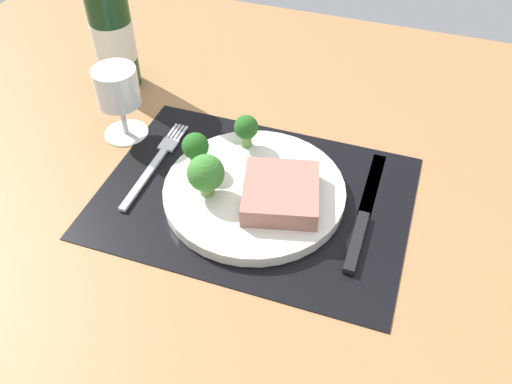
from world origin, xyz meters
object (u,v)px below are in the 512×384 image
object	(u,v)px
steak	(281,193)
wine_glass	(118,92)
knife	(363,217)
plate	(254,191)
wine_bottle	(112,31)
fork	(155,163)

from	to	relation	value
steak	wine_glass	distance (cm)	28.81
steak	knife	size ratio (longest dim) A/B	0.45
plate	wine_bottle	size ratio (longest dim) A/B	0.88
plate	knife	bearing A→B (deg)	2.05
fork	knife	bearing A→B (deg)	-1.70
steak	wine_bottle	world-z (taller)	wine_bottle
steak	wine_bottle	size ratio (longest dim) A/B	0.37
wine_glass	fork	bearing A→B (deg)	-34.91
fork	steak	bearing A→B (deg)	-7.66
fork	knife	distance (cm)	30.46
wine_bottle	fork	bearing A→B (deg)	-49.30
wine_bottle	steak	bearing A→B (deg)	-30.17
fork	wine_bottle	xyz separation A→B (cm)	(-15.12, 17.58, 9.18)
fork	wine_bottle	world-z (taller)	wine_bottle
plate	knife	xyz separation A→B (cm)	(14.83, 0.53, -0.50)
steak	wine_bottle	distance (cm)	40.75
fork	knife	size ratio (longest dim) A/B	0.83
plate	wine_bottle	world-z (taller)	wine_bottle
wine_bottle	wine_glass	bearing A→B (deg)	-58.64
steak	wine_glass	xyz separation A→B (cm)	(-27.33, 7.99, 4.38)
steak	knife	world-z (taller)	steak
steak	fork	size ratio (longest dim) A/B	0.54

